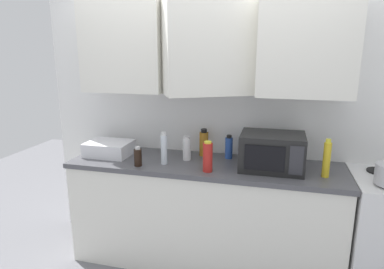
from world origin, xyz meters
name	(u,v)px	position (x,y,z in m)	size (l,w,h in m)	color
wall_back_with_cabinets	(211,78)	(0.00, -0.07, 1.57)	(3.10, 0.62, 2.60)	white
counter_run	(204,213)	(0.00, -0.30, 0.45)	(2.23, 0.63, 0.90)	white
microwave	(272,152)	(0.53, -0.31, 1.04)	(0.48, 0.37, 0.28)	black
dish_rack	(109,148)	(-0.86, -0.30, 0.96)	(0.38, 0.30, 0.12)	silver
bottle_yellow_mustard	(327,159)	(0.92, -0.39, 1.04)	(0.05, 0.05, 0.28)	gold
bottle_blue_cleaner	(229,147)	(0.17, -0.13, 1.00)	(0.06, 0.06, 0.20)	#2D56B7
bottle_white_jar	(187,149)	(-0.16, -0.26, 1.00)	(0.07, 0.07, 0.20)	white
bottle_soy_dark	(138,157)	(-0.50, -0.51, 0.97)	(0.06, 0.06, 0.16)	black
bottle_red_sauce	(208,157)	(0.07, -0.49, 1.02)	(0.07, 0.07, 0.24)	red
bottle_amber_vinegar	(204,143)	(-0.05, -0.11, 1.01)	(0.08, 0.08, 0.24)	#AD701E
bottle_clear_tall	(164,149)	(-0.31, -0.41, 1.03)	(0.05, 0.05, 0.27)	silver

